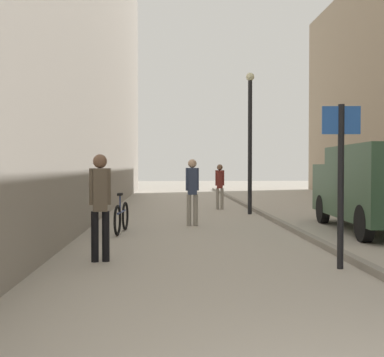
# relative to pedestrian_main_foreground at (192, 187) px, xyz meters

# --- Properties ---
(ground_plane) EXTENTS (80.00, 80.00, 0.00)m
(ground_plane) POSITION_rel_pedestrian_main_foreground_xyz_m (0.87, 0.92, -1.05)
(ground_plane) COLOR #A8A093
(building_facade_left) EXTENTS (3.21, 40.00, 12.63)m
(building_facade_left) POSITION_rel_pedestrian_main_foreground_xyz_m (-4.33, 0.92, 5.27)
(building_facade_left) COLOR gray
(building_facade_left) RESTS_ON ground_plane
(kerb_strip) EXTENTS (0.16, 40.00, 0.12)m
(kerb_strip) POSITION_rel_pedestrian_main_foreground_xyz_m (2.45, 0.92, -0.99)
(kerb_strip) COLOR gray
(kerb_strip) RESTS_ON ground_plane
(pedestrian_main_foreground) EXTENTS (0.36, 0.24, 1.81)m
(pedestrian_main_foreground) POSITION_rel_pedestrian_main_foreground_xyz_m (0.00, 0.00, 0.00)
(pedestrian_main_foreground) COLOR gray
(pedestrian_main_foreground) RESTS_ON ground_plane
(pedestrian_mid_block) EXTENTS (0.36, 0.24, 1.83)m
(pedestrian_mid_block) POSITION_rel_pedestrian_main_foreground_xyz_m (-1.80, -5.06, 0.01)
(pedestrian_mid_block) COLOR black
(pedestrian_mid_block) RESTS_ON ground_plane
(pedestrian_far_crossing) EXTENTS (0.33, 0.22, 1.69)m
(pedestrian_far_crossing) POSITION_rel_pedestrian_main_foreground_xyz_m (1.28, 5.15, -0.07)
(pedestrian_far_crossing) COLOR gray
(pedestrian_far_crossing) RESTS_ON ground_plane
(delivery_van) EXTENTS (2.20, 5.26, 2.12)m
(delivery_van) POSITION_rel_pedestrian_main_foreground_xyz_m (4.49, -1.41, 0.11)
(delivery_van) COLOR #335138
(delivery_van) RESTS_ON ground_plane
(street_sign_post) EXTENTS (0.60, 0.10, 2.60)m
(street_sign_post) POSITION_rel_pedestrian_main_foreground_xyz_m (2.07, -5.83, 0.50)
(street_sign_post) COLOR black
(street_sign_post) RESTS_ON ground_plane
(lamp_post) EXTENTS (0.28, 0.28, 4.76)m
(lamp_post) POSITION_rel_pedestrian_main_foreground_xyz_m (2.10, 3.21, 1.68)
(lamp_post) COLOR black
(lamp_post) RESTS_ON ground_plane
(bicycle_leaning) EXTENTS (0.21, 1.77, 0.98)m
(bicycle_leaning) POSITION_rel_pedestrian_main_foreground_xyz_m (-1.79, -1.36, -0.67)
(bicycle_leaning) COLOR black
(bicycle_leaning) RESTS_ON ground_plane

